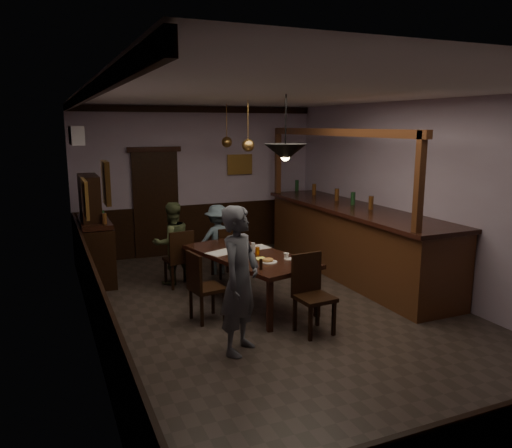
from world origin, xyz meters
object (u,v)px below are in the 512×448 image
person_seated_right (218,239)px  bar_counter (353,239)px  person_standing (240,280)px  person_seated_left (172,243)px  soda_can (258,251)px  sideboard (95,239)px  chair_side (202,284)px  coffee_cup (286,255)px  chair_near (311,290)px  pendant_brass_far (227,142)px  chair_far_right (226,250)px  dining_table (249,258)px  pendant_brass_mid (248,145)px  pendant_iron (285,152)px  chair_far_left (180,256)px

person_seated_right → bar_counter: 2.39m
person_standing → person_seated_left: (-0.09, 2.86, -0.18)m
soda_can → sideboard: size_ratio=0.07×
chair_side → coffee_cup: bearing=-101.0°
soda_can → sideboard: 2.99m
sideboard → bar_counter: size_ratio=0.40×
chair_near → pendant_brass_far: bearing=82.1°
chair_far_right → chair_near: (0.21, -2.62, 0.07)m
dining_table → person_standing: bearing=-116.0°
chair_near → soda_can: size_ratio=8.44×
bar_counter → pendant_brass_mid: pendant_brass_mid is taller
person_seated_left → bar_counter: size_ratio=0.30×
soda_can → pendant_iron: 1.61m
chair_near → sideboard: bearing=120.0°
chair_far_right → person_standing: size_ratio=0.51×
chair_side → person_seated_left: size_ratio=0.70×
chair_far_left → sideboard: 1.55m
chair_far_right → pendant_iron: size_ratio=1.05×
person_seated_right → pendant_iron: 2.91m
coffee_cup → sideboard: (-2.37, 2.51, -0.08)m
pendant_iron → pendant_brass_far: bearing=83.9°
person_seated_left → bar_counter: 3.14m
chair_far_left → pendant_iron: bearing=110.5°
pendant_brass_far → bar_counter: bearing=-46.4°
chair_side → sideboard: 2.72m
chair_near → coffee_cup: bearing=81.4°
soda_can → pendant_brass_mid: (0.23, 0.92, 1.49)m
person_standing → sideboard: size_ratio=0.96×
coffee_cup → sideboard: bearing=119.4°
chair_far_left → person_seated_right: size_ratio=0.76×
chair_near → coffee_cup: chair_near is taller
sideboard → pendant_iron: bearing=-52.5°
person_seated_right → soda_can: (0.03, -1.71, 0.19)m
chair_far_right → bar_counter: size_ratio=0.19×
dining_table → chair_far_right: (0.12, 1.35, -0.20)m
pendant_brass_far → person_standing: bearing=-108.0°
person_standing → chair_side: bearing=54.9°
bar_counter → chair_near: bearing=-135.5°
chair_far_left → person_seated_right: (0.82, 0.49, 0.10)m
chair_side → soda_can: bearing=-80.9°
chair_near → person_seated_left: person_seated_left is taller
chair_far_right → person_seated_right: bearing=-85.8°
dining_table → chair_side: 0.96m
coffee_cup → pendant_brass_mid: 1.97m
chair_side → person_seated_right: bearing=-33.4°
pendant_brass_mid → pendant_brass_far: bearing=82.6°
dining_table → soda_can: size_ratio=19.80×
chair_near → person_standing: bearing=-174.4°
chair_far_right → pendant_iron: 2.78m
person_standing → pendant_brass_far: (1.25, 3.83, 1.43)m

